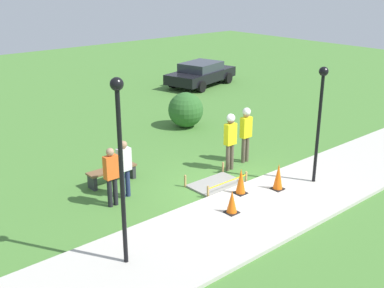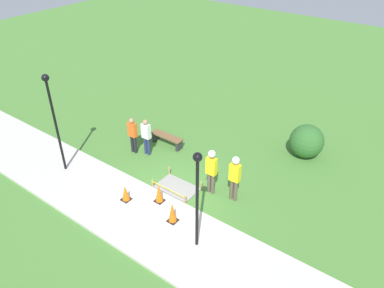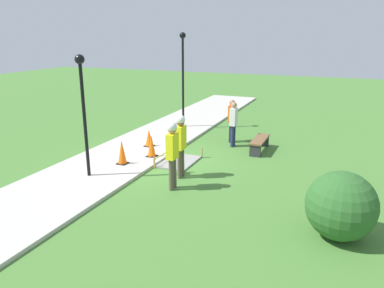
# 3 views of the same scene
# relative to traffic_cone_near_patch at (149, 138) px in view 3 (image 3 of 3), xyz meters

# --- Properties ---
(ground_plane) EXTENTS (60.00, 60.00, 0.00)m
(ground_plane) POSITION_rel_traffic_cone_near_patch_xyz_m (1.13, 1.15, -0.42)
(ground_plane) COLOR #477A33
(sidewalk) EXTENTS (28.00, 3.02, 0.10)m
(sidewalk) POSITION_rel_traffic_cone_near_patch_xyz_m (1.13, -0.36, -0.37)
(sidewalk) COLOR #BCB7AD
(sidewalk) RESTS_ON ground_plane
(wet_concrete_patch) EXTENTS (1.67, 1.09, 0.40)m
(wet_concrete_patch) POSITION_rel_traffic_cone_near_patch_xyz_m (1.06, 1.74, -0.39)
(wet_concrete_patch) COLOR gray
(wet_concrete_patch) RESTS_ON ground_plane
(traffic_cone_near_patch) EXTENTS (0.34, 0.34, 0.65)m
(traffic_cone_near_patch) POSITION_rel_traffic_cone_near_patch_xyz_m (0.00, 0.00, 0.00)
(traffic_cone_near_patch) COLOR black
(traffic_cone_near_patch) RESTS_ON sidewalk
(traffic_cone_far_patch) EXTENTS (0.34, 0.34, 0.78)m
(traffic_cone_far_patch) POSITION_rel_traffic_cone_near_patch_xyz_m (1.06, 0.69, 0.07)
(traffic_cone_far_patch) COLOR black
(traffic_cone_far_patch) RESTS_ON sidewalk
(traffic_cone_sidewalk_edge) EXTENTS (0.34, 0.34, 0.81)m
(traffic_cone_sidewalk_edge) POSITION_rel_traffic_cone_near_patch_xyz_m (2.12, 0.16, 0.08)
(traffic_cone_sidewalk_edge) COLOR black
(traffic_cone_sidewalk_edge) RESTS_ON sidewalk
(park_bench) EXTENTS (1.61, 0.44, 0.49)m
(park_bench) POSITION_rel_traffic_cone_near_patch_xyz_m (-1.30, 4.00, -0.08)
(park_bench) COLOR #2D2D33
(park_bench) RESTS_ON ground_plane
(worker_supervisor) EXTENTS (0.40, 0.28, 1.96)m
(worker_supervisor) POSITION_rel_traffic_cone_near_patch_xyz_m (3.18, 2.52, 0.78)
(worker_supervisor) COLOR brown
(worker_supervisor) RESTS_ON ground_plane
(worker_assistant) EXTENTS (0.40, 0.28, 1.96)m
(worker_assistant) POSITION_rel_traffic_cone_near_patch_xyz_m (2.26, 2.35, 0.78)
(worker_assistant) COLOR brown
(worker_assistant) RESTS_ON ground_plane
(bystander_in_orange_shirt) EXTENTS (0.40, 0.23, 1.75)m
(bystander_in_orange_shirt) POSITION_rel_traffic_cone_near_patch_xyz_m (-2.12, 2.64, 0.57)
(bystander_in_orange_shirt) COLOR black
(bystander_in_orange_shirt) RESTS_ON ground_plane
(bystander_in_gray_shirt) EXTENTS (0.40, 0.23, 1.76)m
(bystander_in_gray_shirt) POSITION_rel_traffic_cone_near_patch_xyz_m (-1.53, 2.89, 0.58)
(bystander_in_gray_shirt) COLOR navy
(bystander_in_gray_shirt) RESTS_ON ground_plane
(lamppost_near) EXTENTS (0.28, 0.28, 3.61)m
(lamppost_near) POSITION_rel_traffic_cone_near_patch_xyz_m (3.43, -0.20, 2.07)
(lamppost_near) COLOR black
(lamppost_near) RESTS_ON sidewalk
(lamppost_far) EXTENTS (0.28, 0.28, 4.23)m
(lamppost_far) POSITION_rel_traffic_cone_near_patch_xyz_m (-3.48, -0.10, 2.42)
(lamppost_far) COLOR black
(lamppost_far) RESTS_ON sidewalk
(shrub_rounded_near) EXTENTS (1.50, 1.50, 1.50)m
(shrub_rounded_near) POSITION_rel_traffic_cone_near_patch_xyz_m (4.21, 6.96, 0.33)
(shrub_rounded_near) COLOR #2D6028
(shrub_rounded_near) RESTS_ON ground_plane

